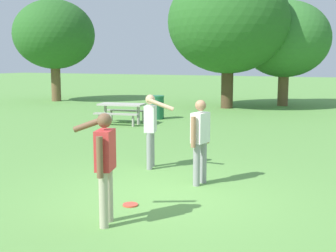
# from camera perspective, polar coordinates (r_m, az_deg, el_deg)

# --- Properties ---
(ground_plane) EXTENTS (120.00, 120.00, 0.00)m
(ground_plane) POSITION_cam_1_polar(r_m,az_deg,el_deg) (7.85, 0.07, -9.13)
(ground_plane) COLOR #609947
(person_thrower) EXTENTS (0.79, 0.59, 1.64)m
(person_thrower) POSITION_cam_1_polar(r_m,az_deg,el_deg) (6.39, -8.24, -4.40)
(person_thrower) COLOR #B7AD93
(person_thrower) RESTS_ON ground
(person_catcher) EXTENTS (0.79, 0.59, 1.64)m
(person_catcher) POSITION_cam_1_polar(r_m,az_deg,el_deg) (9.68, -2.22, 0.08)
(person_catcher) COLOR gray
(person_catcher) RESTS_ON ground
(person_bystander) EXTENTS (0.28, 0.60, 1.64)m
(person_bystander) POSITION_cam_1_polar(r_m,az_deg,el_deg) (8.42, 4.20, -1.34)
(person_bystander) COLOR gray
(person_bystander) RESTS_ON ground
(frisbee) EXTENTS (0.25, 0.25, 0.03)m
(frisbee) POSITION_cam_1_polar(r_m,az_deg,el_deg) (7.42, -4.90, -10.13)
(frisbee) COLOR #E04733
(frisbee) RESTS_ON ground
(picnic_table_near) EXTENTS (1.92, 1.69, 0.77)m
(picnic_table_near) POSITION_cam_1_polar(r_m,az_deg,el_deg) (16.67, -6.03, 2.20)
(picnic_table_near) COLOR #B2ADA3
(picnic_table_near) RESTS_ON ground
(trash_can_further_along) EXTENTS (0.59, 0.59, 0.96)m
(trash_can_further_along) POSITION_cam_1_polar(r_m,az_deg,el_deg) (18.01, -1.43, 2.45)
(trash_can_further_along) COLOR #1E663D
(trash_can_further_along) RESTS_ON ground
(tree_tall_left) EXTENTS (4.68, 4.68, 5.86)m
(tree_tall_left) POSITION_cam_1_polar(r_m,az_deg,el_deg) (26.86, -14.53, 11.37)
(tree_tall_left) COLOR brown
(tree_tall_left) RESTS_ON ground
(tree_broad_center) EXTENTS (5.96, 5.96, 6.79)m
(tree_broad_center) POSITION_cam_1_polar(r_m,az_deg,el_deg) (22.34, 7.83, 13.22)
(tree_broad_center) COLOR #4C3823
(tree_broad_center) RESTS_ON ground
(tree_far_right) EXTENTS (4.64, 4.64, 5.45)m
(tree_far_right) POSITION_cam_1_polar(r_m,az_deg,el_deg) (24.07, 14.91, 10.79)
(tree_far_right) COLOR brown
(tree_far_right) RESTS_ON ground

